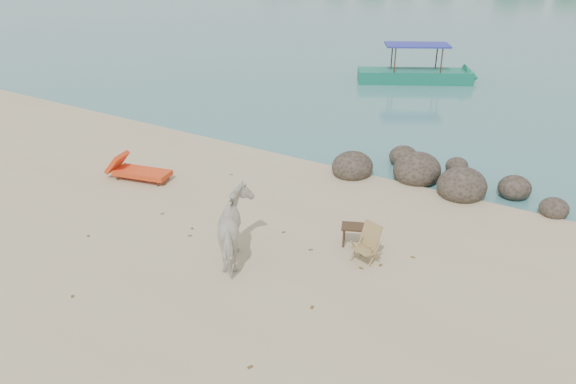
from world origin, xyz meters
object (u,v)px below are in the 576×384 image
Objects in this scene: cow at (237,230)px; deck_chair at (366,246)px; side_table at (355,237)px; boulders at (429,176)px; boat_near at (417,50)px; lounge_chair at (142,171)px.

deck_chair is (2.35, 1.38, -0.35)m from cow.
cow is 2.96× the size of side_table.
cow is at bearing -158.17° from side_table.
deck_chair reaches higher than boulders.
side_table is 0.10× the size of boat_near.
boulders is at bearing -146.10° from cow.
boulders is at bearing 17.55° from lounge_chair.
side_table is (1.86, 1.88, -0.51)m from cow.
deck_chair is at bearing 173.44° from cow.
boat_near is (2.51, 14.94, 1.12)m from lounge_chair.
cow is 5.26m from lounge_chair.
cow is 0.89× the size of lounge_chair.
deck_chair is at bearing -102.66° from boat_near.
cow is 2.75m from deck_chair.
boat_near reaches higher than boulders.
side_table is 0.30× the size of lounge_chair.
lounge_chair is (-6.71, 0.11, 0.06)m from side_table.
side_table is at bearing -171.68° from cow.
cow reaches higher than lounge_chair.
cow is 2.69m from side_table.
deck_chair reaches higher than side_table.
boat_near is at bearing 124.01° from deck_chair.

